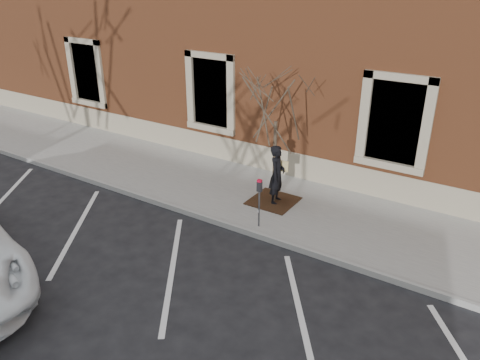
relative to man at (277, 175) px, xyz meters
The scene contains 9 objects.
ground 1.99m from the man, 107.68° to the right, with size 120.00×120.00×0.00m, color #28282B.
sidewalk_near 1.06m from the man, 169.20° to the left, with size 40.00×3.50×0.15m, color #AAA8A0.
curb_near 2.00m from the man, 107.20° to the right, with size 40.00×0.12×0.15m, color #9E9E99.
parking_stripes 4.01m from the man, 97.78° to the right, with size 28.00×4.40×0.01m, color silver, non-canonical shape.
building_civic 6.81m from the man, 94.94° to the left, with size 40.00×8.62×8.00m.
man is the anchor object (origin of this frame).
parking_meter 1.44m from the man, 79.14° to the right, with size 0.12×0.09×1.29m.
tree_grate 0.83m from the man, behind, with size 1.22×1.22×0.03m, color #3C1F13.
sapling 2.13m from the man, behind, with size 2.54×2.54×4.24m.
Camera 1 is at (5.98, -8.70, 6.12)m, focal length 35.00 mm.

